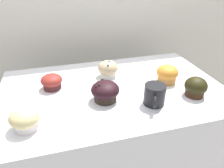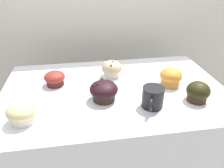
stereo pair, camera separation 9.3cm
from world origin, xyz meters
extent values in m
cube|color=beige|center=(0.00, 0.60, 0.90)|extent=(3.20, 0.10, 1.80)
cube|color=silver|center=(0.00, 0.00, 0.47)|extent=(1.00, 0.64, 0.94)
cylinder|color=silver|center=(0.01, 0.12, 0.96)|extent=(0.08, 0.08, 0.05)
ellipsoid|color=tan|center=(0.01, 0.12, 0.98)|extent=(0.10, 0.10, 0.07)
sphere|color=navy|center=(-0.01, 0.15, 1.01)|extent=(0.01, 0.01, 0.01)
sphere|color=navy|center=(0.00, 0.09, 1.01)|extent=(0.01, 0.01, 0.01)
sphere|color=navy|center=(0.01, 0.11, 1.02)|extent=(0.01, 0.01, 0.01)
cylinder|color=#481E1F|center=(-0.26, 0.08, 0.96)|extent=(0.08, 0.08, 0.04)
ellipsoid|color=maroon|center=(-0.26, 0.08, 0.98)|extent=(0.10, 0.10, 0.05)
cylinder|color=#2E231B|center=(-0.06, -0.08, 0.96)|extent=(0.09, 0.09, 0.05)
ellipsoid|color=black|center=(-0.06, -0.08, 0.99)|extent=(0.12, 0.12, 0.07)
sphere|color=black|center=(-0.06, -0.04, 1.01)|extent=(0.01, 0.01, 0.01)
sphere|color=black|center=(-0.08, -0.09, 1.02)|extent=(0.01, 0.01, 0.01)
sphere|color=black|center=(-0.10, -0.09, 1.01)|extent=(0.01, 0.01, 0.01)
cylinder|color=#3B2416|center=(0.32, -0.15, 0.96)|extent=(0.08, 0.08, 0.05)
ellipsoid|color=black|center=(0.32, -0.15, 0.98)|extent=(0.09, 0.09, 0.08)
cylinder|color=#C3843D|center=(0.26, -0.01, 0.96)|extent=(0.09, 0.09, 0.05)
ellipsoid|color=orange|center=(0.26, -0.01, 0.99)|extent=(0.10, 0.10, 0.07)
cylinder|color=white|center=(-0.36, -0.18, 0.96)|extent=(0.08, 0.08, 0.05)
ellipsoid|color=#D5C281|center=(-0.36, -0.18, 0.98)|extent=(0.10, 0.10, 0.07)
cylinder|color=black|center=(0.13, -0.16, 0.98)|extent=(0.08, 0.08, 0.08)
torus|color=black|center=(0.10, -0.21, 0.98)|extent=(0.03, 0.05, 0.05)
cylinder|color=black|center=(0.13, -0.16, 1.02)|extent=(0.07, 0.07, 0.01)
camera|label=1|loc=(-0.23, -0.82, 1.44)|focal=35.00mm
camera|label=2|loc=(-0.14, -0.84, 1.44)|focal=35.00mm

